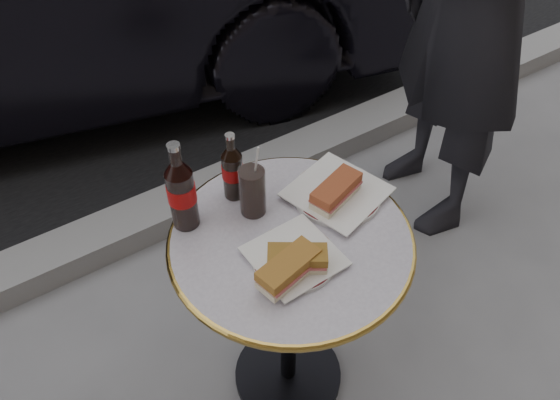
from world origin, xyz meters
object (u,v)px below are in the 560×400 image
plate_right (337,194)px  cola_bottle_left (180,186)px  plate_left (294,258)px  cola_bottle_right (232,166)px  cola_glass (252,191)px  bistro_table (289,317)px

plate_right → cola_bottle_left: size_ratio=0.93×
plate_left → plate_right: plate_right is taller
plate_left → cola_bottle_left: size_ratio=0.81×
cola_bottle_left → plate_left: bearing=-56.9°
plate_left → cola_bottle_left: (-0.16, 0.25, 0.12)m
cola_bottle_right → plate_right: bearing=-34.0°
plate_left → cola_glass: (0.00, 0.19, 0.07)m
bistro_table → plate_right: (0.18, 0.05, 0.37)m
cola_bottle_left → cola_glass: (0.16, -0.06, -0.06)m
plate_right → cola_bottle_left: cola_bottle_left is taller
plate_right → cola_glass: bearing=161.0°
bistro_table → cola_bottle_left: bearing=136.5°
plate_right → cola_bottle_left: (-0.38, 0.13, 0.12)m
plate_right → plate_left: bearing=-151.5°
bistro_table → cola_bottle_right: (-0.04, 0.21, 0.47)m
plate_right → cola_glass: (-0.22, 0.07, 0.06)m
plate_right → cola_bottle_right: bearing=146.0°
cola_bottle_left → cola_bottle_right: 0.16m
cola_bottle_right → cola_glass: size_ratio=1.43×
bistro_table → cola_glass: (-0.03, 0.13, 0.44)m
cola_bottle_right → bistro_table: bearing=-78.3°
plate_right → cola_bottle_left: bearing=160.9°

